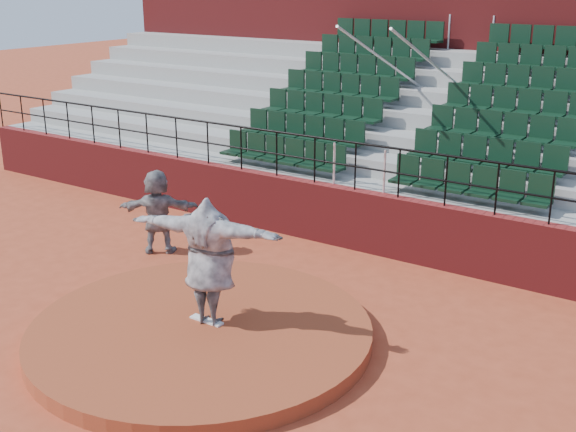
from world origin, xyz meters
name	(u,v)px	position (x,y,z in m)	size (l,w,h in m)	color
ground	(201,339)	(0.00, 0.00, 0.00)	(90.00, 90.00, 0.00)	#AF4527
pitchers_mound	(201,332)	(0.00, 0.00, 0.12)	(5.50, 5.50, 0.25)	#9A4022
pitching_rubber	(207,320)	(0.00, 0.15, 0.27)	(0.60, 0.15, 0.03)	white
boundary_wall	(354,219)	(0.00, 5.00, 0.65)	(24.00, 0.30, 1.30)	maroon
wall_railing	(356,156)	(0.00, 5.00, 2.03)	(24.04, 0.05, 1.03)	black
seating_deck	(426,150)	(0.00, 8.65, 1.44)	(24.00, 5.97, 4.63)	#999A94
press_box_facade	(488,51)	(0.00, 12.60, 3.55)	(24.00, 3.00, 7.10)	maroon
pitcher	(209,261)	(0.06, 0.20, 1.30)	(2.58, 0.70, 2.10)	black
fielder	(158,211)	(-3.27, 2.47, 0.90)	(1.67, 0.53, 1.80)	black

